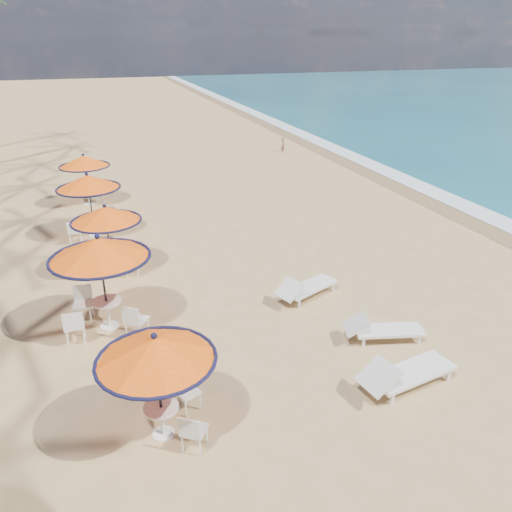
{
  "coord_description": "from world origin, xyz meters",
  "views": [
    {
      "loc": [
        -5.21,
        -7.21,
        6.59
      ],
      "look_at": [
        -1.38,
        4.17,
        1.2
      ],
      "focal_mm": 35.0,
      "sensor_mm": 36.0,
      "label": 1
    }
  ],
  "objects_px": {
    "station_4": "(85,166)",
    "lounger_far": "(305,287)",
    "station_3": "(88,188)",
    "lounger_near": "(404,373)",
    "lounger_mid": "(381,329)",
    "station_1": "(99,261)",
    "station_0": "(160,358)",
    "station_2": "(107,220)"
  },
  "relations": [
    {
      "from": "station_2",
      "to": "lounger_near",
      "type": "height_order",
      "value": "station_2"
    },
    {
      "from": "station_0",
      "to": "station_2",
      "type": "xyz_separation_m",
      "value": [
        -0.42,
        7.23,
        -0.01
      ]
    },
    {
      "from": "lounger_near",
      "to": "lounger_far",
      "type": "bearing_deg",
      "value": 85.51
    },
    {
      "from": "station_3",
      "to": "lounger_near",
      "type": "bearing_deg",
      "value": -62.49
    },
    {
      "from": "station_4",
      "to": "lounger_mid",
      "type": "bearing_deg",
      "value": -64.61
    },
    {
      "from": "station_3",
      "to": "station_4",
      "type": "height_order",
      "value": "station_3"
    },
    {
      "from": "station_4",
      "to": "station_2",
      "type": "bearing_deg",
      "value": -86.2
    },
    {
      "from": "station_0",
      "to": "lounger_mid",
      "type": "distance_m",
      "value": 5.57
    },
    {
      "from": "lounger_near",
      "to": "lounger_far",
      "type": "height_order",
      "value": "lounger_near"
    },
    {
      "from": "station_0",
      "to": "station_3",
      "type": "height_order",
      "value": "station_3"
    },
    {
      "from": "lounger_mid",
      "to": "station_0",
      "type": "bearing_deg",
      "value": -150.49
    },
    {
      "from": "station_2",
      "to": "lounger_mid",
      "type": "xyz_separation_m",
      "value": [
        5.65,
        -5.84,
        -1.31
      ]
    },
    {
      "from": "station_0",
      "to": "lounger_far",
      "type": "distance_m",
      "value": 5.95
    },
    {
      "from": "station_0",
      "to": "station_1",
      "type": "distance_m",
      "value": 4.09
    },
    {
      "from": "station_4",
      "to": "lounger_far",
      "type": "relative_size",
      "value": 1.06
    },
    {
      "from": "station_2",
      "to": "lounger_far",
      "type": "relative_size",
      "value": 1.06
    },
    {
      "from": "station_1",
      "to": "station_0",
      "type": "bearing_deg",
      "value": -78.94
    },
    {
      "from": "station_1",
      "to": "station_2",
      "type": "height_order",
      "value": "station_1"
    },
    {
      "from": "station_0",
      "to": "station_2",
      "type": "bearing_deg",
      "value": 93.36
    },
    {
      "from": "station_4",
      "to": "lounger_mid",
      "type": "relative_size",
      "value": 1.1
    },
    {
      "from": "station_0",
      "to": "station_2",
      "type": "distance_m",
      "value": 7.24
    },
    {
      "from": "station_3",
      "to": "lounger_near",
      "type": "relative_size",
      "value": 1.01
    },
    {
      "from": "station_0",
      "to": "lounger_mid",
      "type": "xyz_separation_m",
      "value": [
        5.22,
        1.39,
        -1.32
      ]
    },
    {
      "from": "station_0",
      "to": "station_4",
      "type": "relative_size",
      "value": 1.01
    },
    {
      "from": "station_2",
      "to": "station_3",
      "type": "distance_m",
      "value": 3.27
    },
    {
      "from": "station_3",
      "to": "lounger_near",
      "type": "distance_m",
      "value": 12.18
    },
    {
      "from": "station_1",
      "to": "lounger_near",
      "type": "distance_m",
      "value": 7.13
    },
    {
      "from": "lounger_far",
      "to": "lounger_near",
      "type": "bearing_deg",
      "value": -108.48
    },
    {
      "from": "station_0",
      "to": "lounger_mid",
      "type": "height_order",
      "value": "station_0"
    },
    {
      "from": "station_2",
      "to": "station_4",
      "type": "xyz_separation_m",
      "value": [
        -0.47,
        7.05,
        -0.0
      ]
    },
    {
      "from": "station_0",
      "to": "station_1",
      "type": "height_order",
      "value": "station_1"
    },
    {
      "from": "station_0",
      "to": "station_4",
      "type": "distance_m",
      "value": 14.31
    },
    {
      "from": "station_4",
      "to": "lounger_far",
      "type": "distance_m",
      "value": 11.78
    },
    {
      "from": "station_4",
      "to": "lounger_near",
      "type": "height_order",
      "value": "station_4"
    },
    {
      "from": "lounger_near",
      "to": "lounger_mid",
      "type": "xyz_separation_m",
      "value": [
        0.48,
        1.65,
        -0.05
      ]
    },
    {
      "from": "station_3",
      "to": "station_0",
      "type": "bearing_deg",
      "value": -85.38
    },
    {
      "from": "station_2",
      "to": "lounger_mid",
      "type": "relative_size",
      "value": 1.1
    },
    {
      "from": "lounger_mid",
      "to": "station_1",
      "type": "bearing_deg",
      "value": 171.07
    },
    {
      "from": "station_3",
      "to": "station_4",
      "type": "bearing_deg",
      "value": 90.7
    },
    {
      "from": "station_1",
      "to": "station_4",
      "type": "distance_m",
      "value": 10.27
    },
    {
      "from": "station_2",
      "to": "station_1",
      "type": "bearing_deg",
      "value": -96.36
    },
    {
      "from": "station_1",
      "to": "station_3",
      "type": "relative_size",
      "value": 1.07
    }
  ]
}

